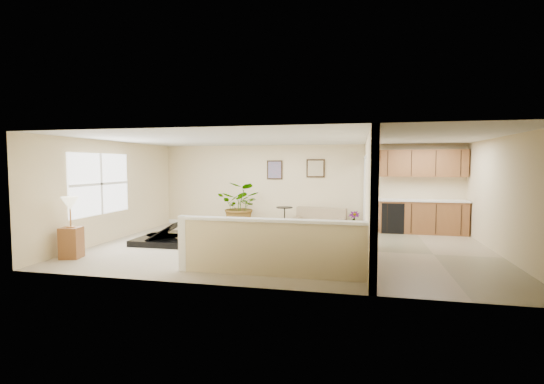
% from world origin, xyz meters
% --- Properties ---
extents(floor, '(9.00, 9.00, 0.00)m').
position_xyz_m(floor, '(0.00, 0.00, 0.00)').
color(floor, tan).
rests_on(floor, ground).
extents(back_wall, '(9.00, 0.04, 2.50)m').
position_xyz_m(back_wall, '(0.00, 3.00, 1.25)').
color(back_wall, beige).
rests_on(back_wall, floor).
extents(front_wall, '(9.00, 0.04, 2.50)m').
position_xyz_m(front_wall, '(0.00, -3.00, 1.25)').
color(front_wall, beige).
rests_on(front_wall, floor).
extents(left_wall, '(0.04, 6.00, 2.50)m').
position_xyz_m(left_wall, '(-4.50, 0.00, 1.25)').
color(left_wall, beige).
rests_on(left_wall, floor).
extents(right_wall, '(0.04, 6.00, 2.50)m').
position_xyz_m(right_wall, '(4.50, 0.00, 1.25)').
color(right_wall, beige).
rests_on(right_wall, floor).
extents(ceiling, '(9.00, 6.00, 0.04)m').
position_xyz_m(ceiling, '(0.00, 0.00, 2.50)').
color(ceiling, beige).
rests_on(ceiling, back_wall).
extents(kitchen_vinyl, '(2.70, 6.00, 0.01)m').
position_xyz_m(kitchen_vinyl, '(3.15, 0.00, 0.00)').
color(kitchen_vinyl, gray).
rests_on(kitchen_vinyl, floor).
extents(interior_partition, '(0.18, 5.99, 2.50)m').
position_xyz_m(interior_partition, '(1.80, 0.25, 1.22)').
color(interior_partition, beige).
rests_on(interior_partition, floor).
extents(pony_half_wall, '(3.42, 0.22, 1.00)m').
position_xyz_m(pony_half_wall, '(0.08, -2.30, 0.52)').
color(pony_half_wall, beige).
rests_on(pony_half_wall, floor).
extents(left_window, '(0.05, 2.15, 1.45)m').
position_xyz_m(left_window, '(-4.49, -0.50, 1.45)').
color(left_window, white).
rests_on(left_window, left_wall).
extents(wall_art_left, '(0.48, 0.04, 0.58)m').
position_xyz_m(wall_art_left, '(-0.95, 2.97, 1.75)').
color(wall_art_left, '#312212').
rests_on(wall_art_left, back_wall).
extents(wall_mirror, '(0.55, 0.04, 0.55)m').
position_xyz_m(wall_mirror, '(0.30, 2.97, 1.80)').
color(wall_mirror, '#312212').
rests_on(wall_mirror, back_wall).
extents(kitchen_cabinets, '(2.36, 0.65, 2.33)m').
position_xyz_m(kitchen_cabinets, '(3.19, 2.73, 0.87)').
color(kitchen_cabinets, brown).
rests_on(kitchen_cabinets, floor).
extents(piano, '(1.64, 1.70, 1.30)m').
position_xyz_m(piano, '(-3.03, -0.01, 0.54)').
color(piano, black).
rests_on(piano, floor).
extents(piano_bench, '(0.49, 0.74, 0.46)m').
position_xyz_m(piano_bench, '(-1.76, -0.17, 0.23)').
color(piano_bench, black).
rests_on(piano_bench, floor).
extents(loveseat, '(1.64, 1.11, 0.85)m').
position_xyz_m(loveseat, '(0.44, 2.49, 0.32)').
color(loveseat, '#9F8765').
rests_on(loveseat, floor).
extents(accent_table, '(0.47, 0.47, 0.69)m').
position_xyz_m(accent_table, '(-0.52, 2.33, 0.44)').
color(accent_table, black).
rests_on(accent_table, floor).
extents(palm_plant, '(1.37, 1.22, 1.40)m').
position_xyz_m(palm_plant, '(-1.81, 2.26, 0.69)').
color(palm_plant, black).
rests_on(palm_plant, floor).
extents(small_plant, '(0.39, 0.39, 0.60)m').
position_xyz_m(small_plant, '(1.45, 2.47, 0.25)').
color(small_plant, black).
rests_on(small_plant, floor).
extents(lamp_stand, '(0.45, 0.45, 1.26)m').
position_xyz_m(lamp_stand, '(-4.15, -1.93, 0.53)').
color(lamp_stand, brown).
rests_on(lamp_stand, floor).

